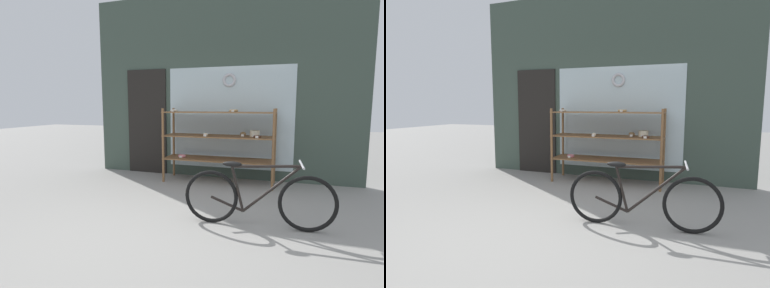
# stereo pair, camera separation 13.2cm
# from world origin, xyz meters

# --- Properties ---
(ground_plane) EXTENTS (30.00, 30.00, 0.00)m
(ground_plane) POSITION_xyz_m (0.00, 0.00, 0.00)
(ground_plane) COLOR gray
(storefront_facade) EXTENTS (5.11, 0.13, 3.48)m
(storefront_facade) POSITION_xyz_m (-0.04, 2.87, 1.69)
(storefront_facade) COLOR #3D4C42
(storefront_facade) RESTS_ON ground_plane
(display_case) EXTENTS (1.97, 0.57, 1.34)m
(display_case) POSITION_xyz_m (0.11, 2.45, 0.83)
(display_case) COLOR brown
(display_case) RESTS_ON ground_plane
(bicycle) EXTENTS (1.71, 0.46, 0.76)m
(bicycle) POSITION_xyz_m (0.96, 0.62, 0.34)
(bicycle) COLOR black
(bicycle) RESTS_ON ground_plane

